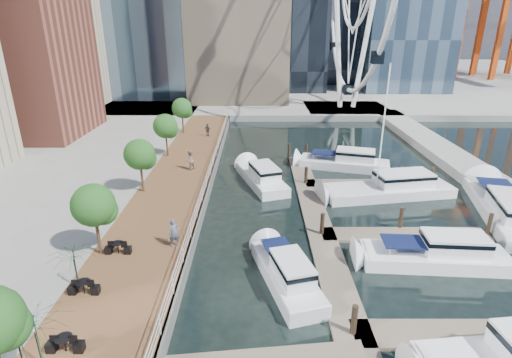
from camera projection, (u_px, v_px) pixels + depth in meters
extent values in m
plane|color=black|center=(288.00, 309.00, 21.44)|extent=(520.00, 520.00, 0.00)
cube|color=brown|center=(174.00, 192.00, 35.28)|extent=(6.00, 60.00, 1.00)
cube|color=#595954|center=(208.00, 192.00, 35.27)|extent=(0.25, 60.00, 1.00)
cube|color=gray|center=(262.00, 76.00, 116.49)|extent=(200.00, 114.00, 1.00)
cube|color=gray|center=(473.00, 173.00, 39.92)|extent=(4.00, 60.00, 1.00)
cube|color=gray|center=(346.00, 110.00, 69.80)|extent=(14.00, 12.00, 1.00)
cube|color=#6D6051|center=(317.00, 222.00, 30.74)|extent=(2.00, 32.00, 0.20)
cube|color=#6D6051|center=(475.00, 334.00, 19.53)|extent=(12.00, 2.00, 0.20)
cube|color=#6D6051|center=(404.00, 235.00, 28.87)|extent=(12.00, 2.00, 0.20)
cube|color=#6D6051|center=(368.00, 184.00, 38.20)|extent=(12.00, 2.00, 0.20)
cube|color=brown|center=(28.00, 54.00, 49.27)|extent=(12.00, 14.00, 20.00)
cube|color=#BCAD8E|center=(39.00, 21.00, 62.78)|extent=(14.00, 16.00, 28.00)
cylinder|color=white|center=(337.00, 28.00, 64.96)|extent=(0.80, 0.80, 26.00)
cylinder|color=white|center=(368.00, 28.00, 64.96)|extent=(0.80, 0.80, 26.00)
cylinder|color=#3F2B1C|center=(98.00, 236.00, 24.40)|extent=(0.20, 0.20, 2.40)
sphere|color=#265B1E|center=(93.00, 205.00, 23.65)|extent=(2.60, 2.60, 2.60)
cylinder|color=#3F2B1C|center=(142.00, 178.00, 33.74)|extent=(0.20, 0.20, 2.40)
sphere|color=#265B1E|center=(140.00, 154.00, 32.98)|extent=(2.60, 2.60, 2.60)
cylinder|color=#3F2B1C|center=(167.00, 145.00, 43.07)|extent=(0.20, 0.20, 2.40)
sphere|color=#265B1E|center=(165.00, 126.00, 42.32)|extent=(2.60, 2.60, 2.60)
cylinder|color=#3F2B1C|center=(183.00, 124.00, 52.41)|extent=(0.20, 0.20, 2.40)
sphere|color=#265B1E|center=(182.00, 108.00, 51.66)|extent=(2.60, 2.60, 2.60)
imported|color=#50546A|center=(174.00, 233.00, 25.32)|extent=(0.83, 0.78, 1.90)
imported|color=gray|center=(190.00, 160.00, 38.94)|extent=(1.13, 1.20, 1.96)
imported|color=#343A41|center=(208.00, 130.00, 51.02)|extent=(1.03, 0.79, 1.62)
imported|color=#113E26|center=(37.00, 342.00, 16.03)|extent=(3.74, 3.78, 2.72)
imported|color=#0E361D|center=(21.00, 356.00, 15.47)|extent=(3.30, 3.34, 2.52)
imported|color=#0F371B|center=(75.00, 269.00, 21.11)|extent=(3.18, 3.22, 2.41)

